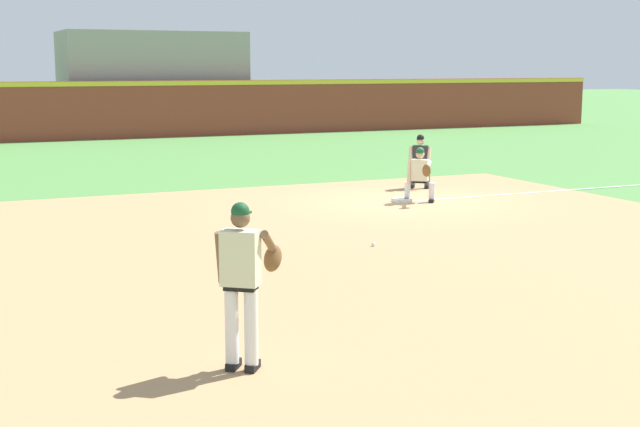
{
  "coord_description": "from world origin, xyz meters",
  "views": [
    {
      "loc": [
        -10.6,
        -18.75,
        3.29
      ],
      "look_at": [
        -5.3,
        -6.94,
        1.13
      ],
      "focal_mm": 50.0,
      "sensor_mm": 36.0,
      "label": 1
    }
  ],
  "objects_px": {
    "umpire": "(420,159)",
    "baseball": "(373,244)",
    "pitcher": "(243,276)",
    "first_baseman": "(420,172)",
    "first_base_bag": "(401,200)"
  },
  "relations": [
    {
      "from": "first_base_bag",
      "to": "pitcher",
      "type": "bearing_deg",
      "value": -127.27
    },
    {
      "from": "first_baseman",
      "to": "pitcher",
      "type": "bearing_deg",
      "value": -129.28
    },
    {
      "from": "first_base_bag",
      "to": "pitcher",
      "type": "xyz_separation_m",
      "value": [
        -7.53,
        -9.89,
        1.01
      ]
    },
    {
      "from": "baseball",
      "to": "first_baseman",
      "type": "bearing_deg",
      "value": 50.68
    },
    {
      "from": "baseball",
      "to": "pitcher",
      "type": "xyz_separation_m",
      "value": [
        -4.41,
        -5.4,
        1.02
      ]
    },
    {
      "from": "first_baseman",
      "to": "umpire",
      "type": "distance_m",
      "value": 2.55
    },
    {
      "from": "pitcher",
      "to": "umpire",
      "type": "relative_size",
      "value": 1.27
    },
    {
      "from": "baseball",
      "to": "umpire",
      "type": "distance_m",
      "value": 8.1
    },
    {
      "from": "first_base_bag",
      "to": "umpire",
      "type": "relative_size",
      "value": 0.26
    },
    {
      "from": "umpire",
      "to": "first_base_bag",
      "type": "bearing_deg",
      "value": -130.24
    },
    {
      "from": "umpire",
      "to": "pitcher",
      "type": "bearing_deg",
      "value": -127.78
    },
    {
      "from": "umpire",
      "to": "baseball",
      "type": "bearing_deg",
      "value": -126.52
    },
    {
      "from": "pitcher",
      "to": "first_baseman",
      "type": "height_order",
      "value": "pitcher"
    },
    {
      "from": "first_baseman",
      "to": "baseball",
      "type": "bearing_deg",
      "value": -129.32
    },
    {
      "from": "baseball",
      "to": "first_base_bag",
      "type": "bearing_deg",
      "value": 55.25
    }
  ]
}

